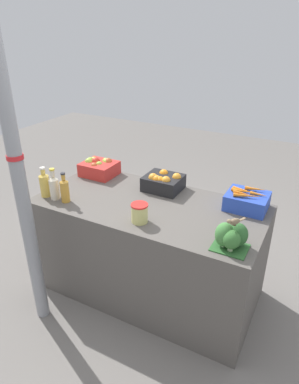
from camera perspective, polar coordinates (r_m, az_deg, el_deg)
name	(u,v)px	position (r m, az deg, el deg)	size (l,w,h in m)	color
ground_plane	(150,288)	(3.17, 0.00, -15.66)	(10.00, 10.00, 0.00)	slate
market_table	(150,248)	(2.90, 0.00, -9.37)	(1.78, 0.87, 0.85)	#56514C
support_pole	(17,166)	(2.39, -21.26, 4.01)	(0.11, 0.11, 2.57)	gray
apple_crate	(99,167)	(3.20, -8.42, 4.16)	(0.30, 0.27, 0.15)	red
orange_crate	(163,182)	(2.87, 2.25, 1.71)	(0.30, 0.27, 0.16)	black
carrot_crate	(247,200)	(2.68, 15.93, -1.36)	(0.30, 0.27, 0.16)	#2847B7
broccoli_pile	(231,236)	(2.18, 13.48, -7.21)	(0.22, 0.19, 0.17)	#2D602D
juice_bottle_golden	(45,184)	(2.87, -17.08, 1.26)	(0.08, 0.08, 0.25)	gold
juice_bottle_cloudy	(54,187)	(2.81, -15.61, 0.86)	(0.08, 0.08, 0.26)	beige
juice_bottle_amber	(65,190)	(2.74, -13.96, 0.37)	(0.07, 0.07, 0.25)	gold
pickle_jar	(140,213)	(2.40, -1.67, -3.51)	(0.12, 0.12, 0.14)	#D1CC75
sparrow_bird	(234,222)	(2.11, 13.92, -4.80)	(0.09, 0.11, 0.05)	#4C3D2D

